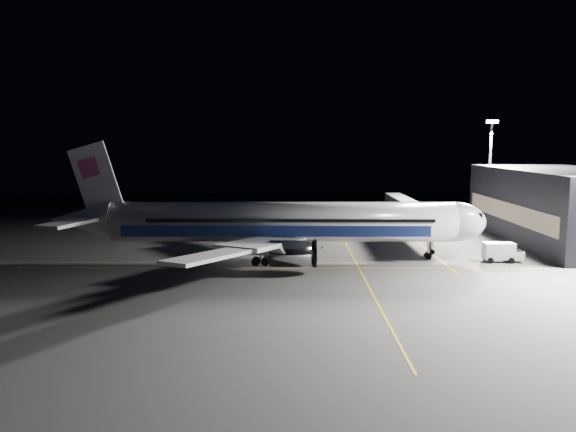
% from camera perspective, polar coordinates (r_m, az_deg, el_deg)
% --- Properties ---
extents(ground, '(200.00, 200.00, 0.00)m').
position_cam_1_polar(ground, '(79.85, -0.48, -4.36)').
color(ground, '#4C4C4F').
rests_on(ground, ground).
extents(guide_line_main, '(0.25, 80.00, 0.01)m').
position_cam_1_polar(guide_line_main, '(80.34, 6.69, -4.33)').
color(guide_line_main, gold).
rests_on(guide_line_main, ground).
extents(guide_line_cross, '(70.00, 0.25, 0.01)m').
position_cam_1_polar(guide_line_cross, '(73.99, -0.54, -5.32)').
color(guide_line_cross, gold).
rests_on(guide_line_cross, ground).
extents(guide_line_side, '(0.25, 40.00, 0.01)m').
position_cam_1_polar(guide_line_side, '(92.06, 13.45, -2.96)').
color(guide_line_side, gold).
rests_on(guide_line_side, ground).
extents(airliner, '(61.48, 54.22, 16.64)m').
position_cam_1_polar(airliner, '(78.97, -1.26, -0.69)').
color(airliner, silver).
rests_on(airliner, ground).
extents(terminal, '(18.12, 40.00, 12.00)m').
position_cam_1_polar(terminal, '(103.02, 26.14, 0.95)').
color(terminal, black).
rests_on(terminal, ground).
extents(jet_bridge, '(3.60, 34.40, 6.30)m').
position_cam_1_polar(jet_bridge, '(99.14, 12.48, 0.49)').
color(jet_bridge, '#B2B2B7').
rests_on(jet_bridge, ground).
extents(floodlight_mast_north, '(2.40, 0.68, 20.70)m').
position_cam_1_polar(floodlight_mast_north, '(116.85, 19.84, 5.11)').
color(floodlight_mast_north, '#59595E').
rests_on(floodlight_mast_north, ground).
extents(service_truck, '(5.30, 2.42, 2.69)m').
position_cam_1_polar(service_truck, '(82.90, 20.93, -3.41)').
color(service_truck, silver).
rests_on(service_truck, ground).
extents(baggage_tug, '(2.96, 2.58, 1.86)m').
position_cam_1_polar(baggage_tug, '(88.06, -5.57, -2.70)').
color(baggage_tug, black).
rests_on(baggage_tug, ground).
extents(safety_cone_a, '(0.39, 0.39, 0.58)m').
position_cam_1_polar(safety_cone_a, '(83.73, -1.08, -3.59)').
color(safety_cone_a, '#F3550A').
rests_on(safety_cone_a, ground).
extents(safety_cone_b, '(0.37, 0.37, 0.55)m').
position_cam_1_polar(safety_cone_b, '(87.67, 3.52, -3.11)').
color(safety_cone_b, '#F3550A').
rests_on(safety_cone_b, ground).
extents(safety_cone_c, '(0.39, 0.39, 0.58)m').
position_cam_1_polar(safety_cone_c, '(84.51, 1.90, -3.49)').
color(safety_cone_c, '#F3550A').
rests_on(safety_cone_c, ground).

